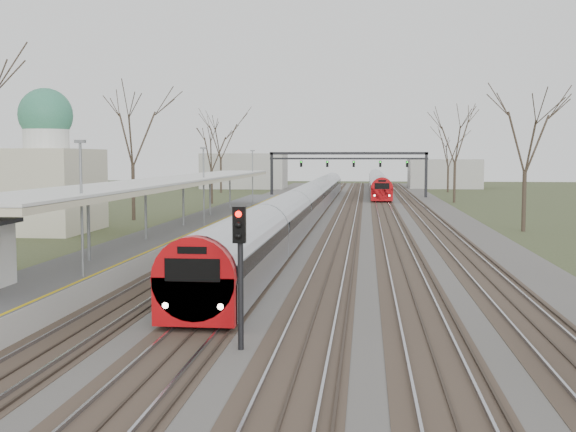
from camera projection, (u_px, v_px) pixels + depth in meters
The scene contains 10 objects.
track_bed at pixel (340, 215), 66.47m from camera, with size 24.00×160.00×0.22m.
platform at pixel (196, 228), 50.10m from camera, with size 3.50×69.00×1.00m, color #9E9B93.
canopy at pixel (179, 181), 45.35m from camera, with size 4.10×50.00×3.11m.
dome_building at pixel (25, 181), 51.70m from camera, with size 10.00×8.00×10.30m.
signal_gantry at pixel (348, 161), 95.79m from camera, with size 21.00×0.59×6.08m.
tree_west_far at pixel (132, 126), 60.74m from camera, with size 5.50×5.50×11.33m.
tree_east_far at pixel (526, 131), 51.52m from camera, with size 5.00×5.00×10.30m.
train_near at pixel (309, 200), 66.19m from camera, with size 2.62×90.21×3.05m.
train_far at pixel (378, 182), 113.27m from camera, with size 2.62×60.21×3.05m.
signal_post at pixel (240, 256), 19.75m from camera, with size 0.35×0.45×4.10m.
Camera 1 is at (2.68, -11.38, 5.45)m, focal length 45.00 mm.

